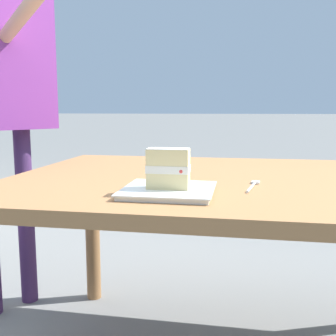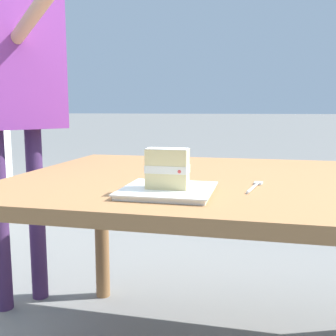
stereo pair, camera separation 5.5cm
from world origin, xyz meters
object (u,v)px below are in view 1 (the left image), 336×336
cake_slice (168,169)px  dessert_fork (252,185)px  patio_table (237,200)px  dessert_plate (168,191)px

cake_slice → dessert_fork: bearing=-147.2°
patio_table → dessert_plate: 0.37m
cake_slice → patio_table: bearing=-120.4°
dessert_fork → cake_slice: bearing=32.8°
dessert_plate → dessert_fork: size_ratio=1.44×
patio_table → cake_slice: (0.18, 0.31, 0.15)m
patio_table → cake_slice: 0.39m
dessert_plate → cake_slice: bearing=92.8°
dessert_plate → cake_slice: 0.06m
cake_slice → dessert_fork: 0.28m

